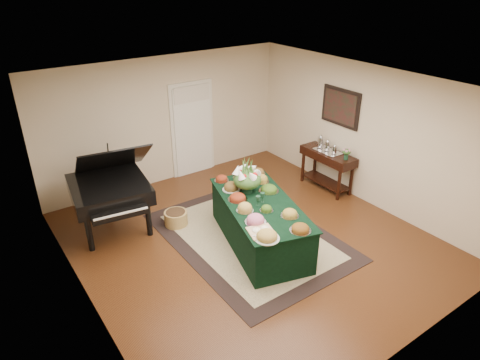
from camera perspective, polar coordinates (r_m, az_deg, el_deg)
ground at (r=7.52m, az=1.33°, el=-8.01°), size 6.00×6.00×0.00m
area_rug at (r=7.61m, az=1.16°, el=-7.51°), size 2.48×3.47×0.01m
kitchen_doorway at (r=9.59m, az=-6.33°, el=6.64°), size 1.05×0.07×2.10m
buffet_table at (r=7.24m, az=2.63°, el=-5.77°), size 1.65×2.47×0.80m
food_platters at (r=7.01m, az=2.21°, el=-2.69°), size 1.51×2.33×0.12m
cutting_board at (r=6.28m, az=2.80°, el=-6.67°), size 0.45×0.45×0.10m
green_goblets at (r=6.95m, az=2.71°, el=-2.56°), size 0.20×0.12×0.18m
floral_centerpiece at (r=7.23m, az=0.98°, el=0.50°), size 0.50×0.50×0.50m
grand_piano at (r=7.81m, az=-16.94°, el=-1.11°), size 1.57×1.71×1.62m
wicker_basket at (r=7.96m, az=-8.53°, el=-5.08°), size 0.43×0.43×0.27m
mahogany_sideboard at (r=9.12m, az=11.60°, el=2.58°), size 0.45×1.25×0.83m
tea_service at (r=9.04m, az=11.51°, el=4.49°), size 0.34×0.58×0.30m
pink_bouquet at (r=8.70m, az=14.03°, el=3.63°), size 0.19×0.19×0.24m
wall_painting at (r=8.90m, az=13.26°, el=9.44°), size 0.05×0.95×0.75m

